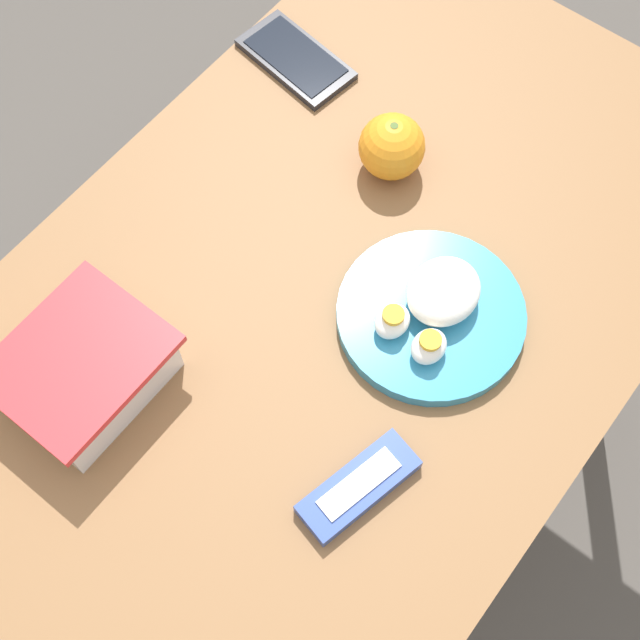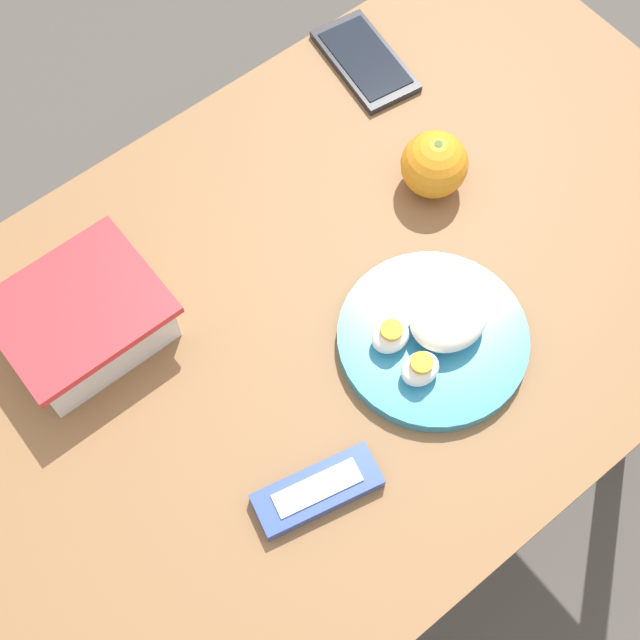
{
  "view_description": "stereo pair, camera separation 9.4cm",
  "coord_description": "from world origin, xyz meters",
  "px_view_note": "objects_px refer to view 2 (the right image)",
  "views": [
    {
      "loc": [
        -0.33,
        -0.27,
        1.62
      ],
      "look_at": [
        -0.01,
        -0.02,
        0.77
      ],
      "focal_mm": 50.0,
      "sensor_mm": 36.0,
      "label": 1
    },
    {
      "loc": [
        -0.27,
        -0.34,
        1.62
      ],
      "look_at": [
        -0.01,
        -0.02,
        0.77
      ],
      "focal_mm": 50.0,
      "sensor_mm": 36.0,
      "label": 2
    }
  ],
  "objects_px": {
    "food_container": "(84,322)",
    "cell_phone": "(365,61)",
    "orange_fruit": "(434,164)",
    "rice_plate": "(434,335)",
    "candy_bar": "(317,490)"
  },
  "relations": [
    {
      "from": "rice_plate",
      "to": "candy_bar",
      "type": "height_order",
      "value": "rice_plate"
    },
    {
      "from": "rice_plate",
      "to": "candy_bar",
      "type": "bearing_deg",
      "value": -165.39
    },
    {
      "from": "food_container",
      "to": "candy_bar",
      "type": "bearing_deg",
      "value": -74.05
    },
    {
      "from": "rice_plate",
      "to": "candy_bar",
      "type": "relative_size",
      "value": 1.52
    },
    {
      "from": "orange_fruit",
      "to": "cell_phone",
      "type": "bearing_deg",
      "value": 73.4
    },
    {
      "from": "candy_bar",
      "to": "orange_fruit",
      "type": "bearing_deg",
      "value": 31.62
    },
    {
      "from": "cell_phone",
      "to": "rice_plate",
      "type": "bearing_deg",
      "value": -119.13
    },
    {
      "from": "food_container",
      "to": "cell_phone",
      "type": "relative_size",
      "value": 1.07
    },
    {
      "from": "food_container",
      "to": "orange_fruit",
      "type": "height_order",
      "value": "orange_fruit"
    },
    {
      "from": "orange_fruit",
      "to": "candy_bar",
      "type": "xyz_separation_m",
      "value": [
        -0.34,
        -0.21,
        -0.03
      ]
    },
    {
      "from": "rice_plate",
      "to": "cell_phone",
      "type": "bearing_deg",
      "value": 60.87
    },
    {
      "from": "rice_plate",
      "to": "orange_fruit",
      "type": "bearing_deg",
      "value": 48.83
    },
    {
      "from": "orange_fruit",
      "to": "candy_bar",
      "type": "bearing_deg",
      "value": -148.38
    },
    {
      "from": "rice_plate",
      "to": "cell_phone",
      "type": "height_order",
      "value": "rice_plate"
    },
    {
      "from": "rice_plate",
      "to": "candy_bar",
      "type": "distance_m",
      "value": 0.21
    }
  ]
}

